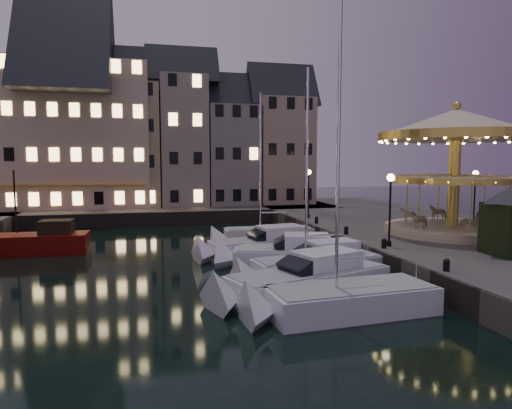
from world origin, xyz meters
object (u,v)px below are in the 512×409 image
object	(u,v)px
bollard_c	(346,230)
motorboat_f	(261,236)
motorboat_a	(338,302)
motorboat_b	(303,282)
streetlamp_c	(309,186)
red_fishing_boat	(36,243)
streetlamp_d	(475,189)
carousel	(455,147)
bollard_a	(446,264)
bollard_b	(384,243)
streetlamp_b	(390,199)
motorboat_d	(285,256)
motorboat_c	(311,266)
bollard_d	(316,220)
motorboat_e	(262,247)

from	to	relation	value
bollard_c	motorboat_f	xyz separation A→B (m)	(-4.53, 5.20, -1.07)
motorboat_a	motorboat_b	bearing A→B (deg)	99.77
streetlamp_c	red_fishing_boat	bearing A→B (deg)	-169.02
streetlamp_d	carousel	world-z (taller)	carousel
bollard_c	red_fishing_boat	xyz separation A→B (m)	(-20.23, 4.96, -0.91)
streetlamp_d	motorboat_b	distance (m)	21.26
streetlamp_c	bollard_a	distance (m)	19.66
streetlamp_c	red_fishing_boat	xyz separation A→B (m)	(-20.83, -4.04, -3.33)
carousel	bollard_b	bearing A→B (deg)	-152.52
streetlamp_b	motorboat_d	bearing A→B (deg)	163.53
carousel	red_fishing_boat	bearing A→B (deg)	167.19
streetlamp_b	red_fishing_boat	xyz separation A→B (m)	(-20.83, 9.46, -3.33)
bollard_c	motorboat_c	bearing A→B (deg)	-129.02
motorboat_f	bollard_c	bearing A→B (deg)	-48.94
bollard_b	bollard_d	world-z (taller)	same
motorboat_a	motorboat_f	bearing A→B (deg)	86.59
motorboat_b	bollard_d	bearing A→B (deg)	66.64
streetlamp_d	bollard_d	world-z (taller)	streetlamp_d
bollard_d	red_fishing_boat	xyz separation A→B (m)	(-20.23, -0.54, -0.91)
streetlamp_c	red_fishing_boat	size ratio (longest dim) A/B	0.59
bollard_b	red_fishing_boat	distance (m)	22.57
bollard_b	red_fishing_boat	world-z (taller)	red_fishing_boat
streetlamp_b	motorboat_c	bearing A→B (deg)	-167.33
motorboat_d	motorboat_f	distance (m)	8.04
bollard_d	motorboat_e	size ratio (longest dim) A/B	0.07
streetlamp_b	motorboat_a	bearing A→B (deg)	-131.87
bollard_c	red_fishing_boat	distance (m)	20.85
carousel	motorboat_a	bearing A→B (deg)	-141.60
streetlamp_d	motorboat_b	xyz separation A→B (m)	(-17.92, -10.93, -3.37)
bollard_c	motorboat_f	bearing A→B (deg)	131.06
bollard_b	bollard_c	distance (m)	5.00
motorboat_b	motorboat_e	xyz separation A→B (m)	(0.32, 8.79, -0.00)
motorboat_a	motorboat_c	world-z (taller)	motorboat_a
streetlamp_d	motorboat_f	xyz separation A→B (m)	(-16.43, 2.70, -3.49)
motorboat_c	motorboat_a	bearing A→B (deg)	-99.28
streetlamp_c	red_fishing_boat	world-z (taller)	red_fishing_boat
streetlamp_c	motorboat_c	bearing A→B (deg)	-109.49
motorboat_e	carousel	world-z (taller)	carousel
motorboat_d	carousel	world-z (taller)	carousel
streetlamp_d	red_fishing_boat	xyz separation A→B (m)	(-32.13, 2.46, -3.33)
motorboat_a	carousel	distance (m)	17.46
streetlamp_b	motorboat_b	bearing A→B (deg)	-149.29
bollard_a	bollard_b	xyz separation A→B (m)	(0.00, 5.50, 0.00)
motorboat_d	motorboat_e	distance (m)	3.23
motorboat_f	carousel	distance (m)	14.90
streetlamp_d	carousel	xyz separation A→B (m)	(-4.74, -3.77, 3.09)
red_fishing_boat	bollard_a	bearing A→B (deg)	-37.38
motorboat_b	red_fishing_boat	xyz separation A→B (m)	(-14.22, 13.39, 0.05)
motorboat_e	streetlamp_d	bearing A→B (deg)	6.95
motorboat_c	bollard_b	bearing A→B (deg)	8.27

